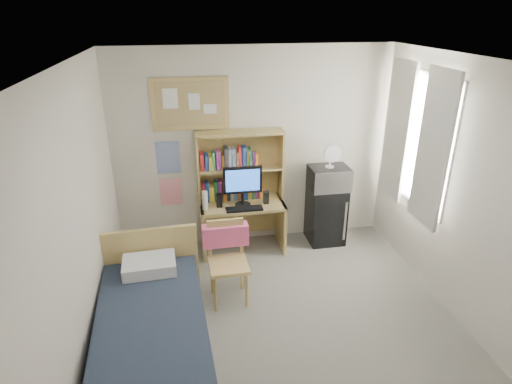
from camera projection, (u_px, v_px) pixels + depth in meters
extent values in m
cube|color=gray|center=(290.00, 341.00, 4.19)|extent=(3.60, 4.20, 0.02)
cube|color=white|center=(301.00, 66.00, 3.16)|extent=(3.60, 4.20, 0.02)
cube|color=beige|center=(253.00, 149.00, 5.57)|extent=(3.60, 0.04, 2.60)
cube|color=beige|center=(74.00, 240.00, 3.39)|extent=(0.04, 4.20, 2.60)
cube|color=beige|center=(483.00, 207.00, 3.96)|extent=(0.04, 4.20, 2.60)
cube|color=white|center=(416.00, 140.00, 4.92)|extent=(0.10, 1.40, 1.70)
cube|color=beige|center=(433.00, 150.00, 4.55)|extent=(0.04, 0.55, 1.70)
cube|color=beige|center=(397.00, 131.00, 5.27)|extent=(0.04, 0.55, 1.70)
cube|color=tan|center=(190.00, 104.00, 5.19)|extent=(0.94, 0.03, 0.64)
cube|color=#2947A7|center=(168.00, 158.00, 5.41)|extent=(0.30, 0.01, 0.42)
cube|color=red|center=(171.00, 192.00, 5.59)|extent=(0.28, 0.01, 0.36)
cube|color=tan|center=(243.00, 226.00, 5.65)|extent=(1.08, 0.54, 0.68)
cube|color=tan|center=(228.00, 264.00, 4.60)|extent=(0.47, 0.47, 0.91)
cube|color=black|center=(326.00, 214.00, 5.85)|extent=(0.47, 0.47, 0.79)
cube|color=#1A222F|center=(153.00, 343.00, 3.78)|extent=(1.08, 2.00, 0.54)
cube|color=tan|center=(240.00, 166.00, 5.47)|extent=(1.11, 0.29, 0.91)
cube|color=black|center=(243.00, 186.00, 5.36)|extent=(0.49, 0.04, 0.52)
cube|color=black|center=(244.00, 209.00, 5.33)|extent=(0.46, 0.15, 0.02)
cube|color=black|center=(219.00, 200.00, 5.38)|extent=(0.07, 0.07, 0.17)
cube|color=black|center=(266.00, 197.00, 5.48)|extent=(0.07, 0.07, 0.17)
cylinder|color=white|center=(205.00, 200.00, 5.30)|extent=(0.07, 0.07, 0.24)
cube|color=#EB5986|center=(225.00, 235.00, 4.68)|extent=(0.51, 0.17, 0.24)
cube|color=silver|center=(329.00, 178.00, 5.61)|extent=(0.51, 0.39, 0.29)
cylinder|color=white|center=(330.00, 157.00, 5.50)|extent=(0.23, 0.23, 0.28)
cube|color=white|center=(149.00, 265.00, 4.32)|extent=(0.54, 0.39, 0.13)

